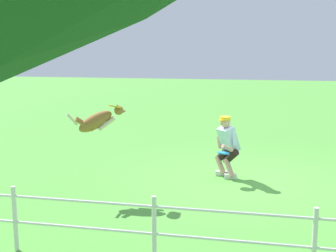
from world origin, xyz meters
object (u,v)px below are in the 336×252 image
(person, at_px, (227,145))
(frisbee_held, at_px, (223,153))
(dog, at_px, (98,121))
(frisbee_flying, at_px, (115,107))

(person, relative_size, frisbee_held, 5.27)
(dog, height_order, frisbee_flying, frisbee_flying)
(person, distance_m, frisbee_held, 0.40)
(frisbee_held, bearing_deg, dog, 27.43)
(person, xyz_separation_m, frisbee_flying, (1.95, 1.42, 0.93))
(person, xyz_separation_m, dog, (2.23, 1.52, 0.67))
(dog, bearing_deg, person, 9.71)
(dog, height_order, frisbee_held, dog)
(frisbee_held, bearing_deg, frisbee_flying, 28.44)
(dog, distance_m, frisbee_held, 2.58)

